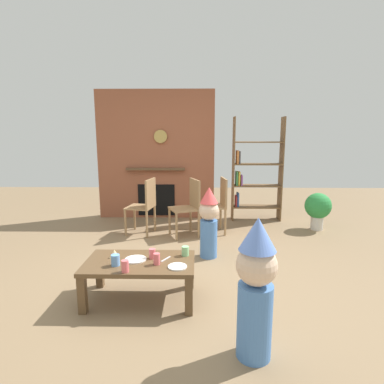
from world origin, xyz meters
The scene contains 19 objects.
ground_plane centered at (0.00, 0.00, 0.00)m, with size 12.00×12.00×0.00m, color #846B4C.
brick_fireplace_feature centered at (-0.57, 2.60, 1.19)m, with size 2.20×0.28×2.40m.
bookshelf centered at (1.25, 2.40, 0.88)m, with size 0.90×0.28×1.90m.
coffee_table centered at (-0.33, -0.54, 0.33)m, with size 1.04×0.59×0.40m.
paper_cup_near_left centered at (0.10, -0.39, 0.44)m, with size 0.07×0.07×0.10m, color #8CD18C.
paper_cup_near_right centered at (-0.22, -0.47, 0.44)m, with size 0.06×0.06×0.10m, color #E5666B.
paper_cup_center centered at (-0.54, -0.65, 0.45)m, with size 0.08×0.08×0.10m, color #669EE0.
paper_cup_far_left centered at (-0.16, -0.61, 0.45)m, with size 0.06×0.06×0.11m, color #E5666B.
paper_cup_far_right centered at (-0.42, -0.78, 0.45)m, with size 0.06×0.06×0.11m, color #E5666B.
paper_plate_front centered at (0.04, -0.68, 0.40)m, with size 0.17×0.17×0.01m, color white.
paper_plate_rear centered at (-0.38, -0.51, 0.40)m, with size 0.21×0.21×0.01m, color white.
birthday_cake_slice centered at (-0.60, -0.45, 0.43)m, with size 0.10×0.10×0.08m, color #EAC68C.
table_fork centered at (-0.09, -0.49, 0.40)m, with size 0.15×0.02×0.01m, color silver.
child_with_cone_hat centered at (0.63, -1.31, 0.55)m, with size 0.29×0.29×1.04m.
child_in_pink centered at (0.36, 0.55, 0.49)m, with size 0.26×0.26×0.93m.
dining_chair_left centered at (-0.61, 1.50, 0.51)m, with size 0.47×0.47×0.90m.
dining_chair_middle centered at (0.09, 1.43, 0.51)m, with size 0.52×0.52×0.90m.
dining_chair_right centered at (0.55, 1.60, 0.51)m, with size 0.45×0.45×0.90m.
potted_plant_tall centered at (2.24, 1.78, 0.38)m, with size 0.43×0.43×0.63m.
Camera 1 is at (0.22, -3.34, 1.59)m, focal length 29.17 mm.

